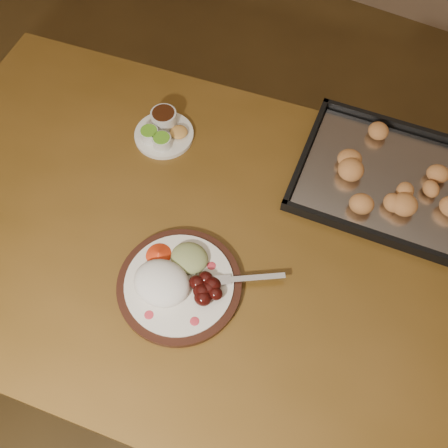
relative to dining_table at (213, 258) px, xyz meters
The scene contains 5 objects.
ground 0.71m from the dining_table, behind, with size 4.00×4.00×0.00m, color brown.
dining_table is the anchor object (origin of this frame).
dinner_plate 0.18m from the dining_table, 94.84° to the right, with size 0.32×0.26×0.06m.
condiment_saucer 0.34m from the dining_table, 141.14° to the left, with size 0.15×0.15×0.05m.
baking_tray 0.47m from the dining_table, 46.83° to the left, with size 0.50×0.39×0.05m.
Camera 1 is at (0.53, -0.40, 1.74)m, focal length 40.00 mm.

